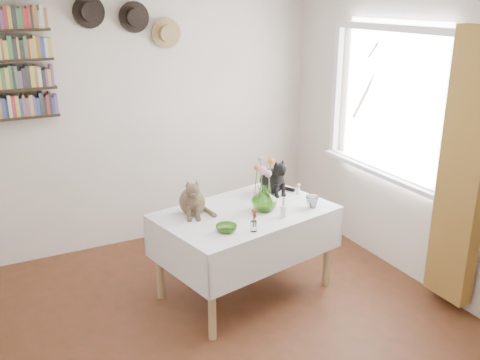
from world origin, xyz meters
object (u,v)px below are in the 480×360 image
dining_table (245,231)px  tabby_cat (192,195)px  black_cat (272,174)px  flower_vase (264,198)px

dining_table → tabby_cat: 0.55m
dining_table → black_cat: size_ratio=4.62×
tabby_cat → black_cat: black_cat is taller
tabby_cat → dining_table: bearing=0.3°
tabby_cat → flower_vase: 0.58m
tabby_cat → black_cat: 0.83m
flower_vase → black_cat: bearing=51.4°
tabby_cat → black_cat: size_ratio=0.99×
dining_table → tabby_cat: size_ratio=4.65×
tabby_cat → flower_vase: tabby_cat is taller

